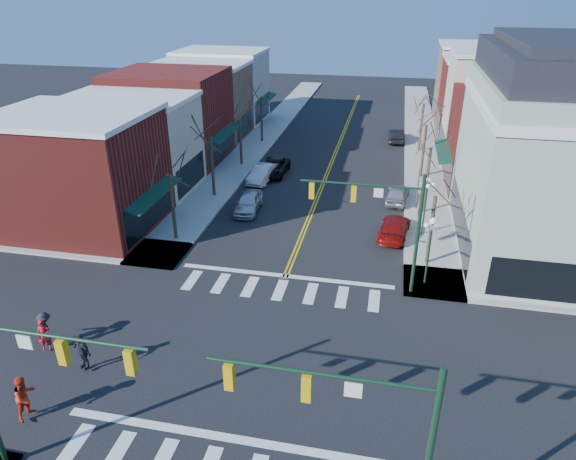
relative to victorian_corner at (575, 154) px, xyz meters
The scene contains 36 objects.
ground 22.95m from the victorian_corner, 138.69° to the right, with size 160.00×160.00×0.00m, color black.
sidewalk_left 26.67m from the victorian_corner, 167.71° to the left, with size 3.50×70.00×0.15m, color #9E9B93.
sidewalk_right 11.56m from the victorian_corner, 144.64° to the left, with size 3.50×70.00×0.15m, color #9E9B93.
bldg_left_brick_a 32.23m from the victorian_corner, behind, with size 10.00×8.50×8.00m, color maroon.
bldg_left_stucco_a 32.52m from the victorian_corner, behind, with size 10.00×7.00×7.50m, color beige.
bldg_left_brick_b 34.62m from the victorian_corner, 157.89° to the left, with size 10.00×9.00×8.50m, color maroon.
bldg_left_tan 38.51m from the victorian_corner, 146.41° to the left, with size 10.00×7.50×7.80m, color #9C7956.
bldg_left_stucco_b 43.26m from the victorian_corner, 137.82° to the left, with size 10.00×8.00×8.20m, color beige.
bldg_right_brick_a 11.60m from the victorian_corner, 95.08° to the left, with size 10.00×8.50×8.00m, color maroon.
bldg_right_stucco 19.10m from the victorian_corner, 93.01° to the left, with size 10.00×7.00×10.00m, color beige.
bldg_right_brick_b 26.63m from the victorian_corner, 92.16° to the left, with size 10.00×8.00×8.50m, color maroon.
bldg_right_tan 34.58m from the victorian_corner, 91.66° to the left, with size 10.00×8.00×9.00m, color #9C7956.
victorian_corner is the anchor object (origin of this frame).
traffic_mast_near_left 31.14m from the victorian_corner, 135.19° to the right, with size 6.60×0.28×7.20m.
traffic_mast_near_right 24.56m from the victorian_corner, 116.57° to the right, with size 6.60×0.28×7.20m.
traffic_mast_far_right 13.20m from the victorian_corner, 147.05° to the right, with size 6.60×0.28×7.20m.
lamppost_corner 10.89m from the victorian_corner, 144.14° to the right, with size 0.36×0.36×4.33m.
lamppost_midblock 9.10m from the victorian_corner, behind, with size 0.36×0.36×4.33m.
tree_left_a 25.51m from the victorian_corner, behind, with size 0.24×0.24×4.76m, color #382B21.
tree_left_b 25.64m from the victorian_corner, 169.76° to the left, with size 0.24×0.24×5.04m, color #382B21.
tree_left_c 28.20m from the victorian_corner, 153.34° to the left, with size 0.24×0.24×4.55m, color #382B21.
tree_left_d 32.53m from the victorian_corner, 140.54° to the left, with size 0.24×0.24×4.90m, color #382B21.
tree_right_a 9.84m from the victorian_corner, 156.63° to the right, with size 0.24×0.24×4.62m, color #382B21.
tree_right_b 10.12m from the victorian_corner, 150.95° to the left, with size 0.24×0.24×5.18m, color #382B21.
tree_right_c 15.49m from the victorian_corner, 122.94° to the left, with size 0.24×0.24×4.83m, color #382B21.
tree_right_d 22.43m from the victorian_corner, 111.56° to the left, with size 0.24×0.24×4.97m, color #382B21.
car_left_near 22.22m from the victorian_corner, behind, with size 1.70×4.22×1.44m, color silver.
car_left_mid 24.29m from the victorian_corner, 158.17° to the left, with size 1.51×4.32×1.43m, color silver.
car_left_far 24.54m from the victorian_corner, 153.47° to the left, with size 2.27×4.92×1.37m, color black.
car_right_near 11.83m from the victorian_corner, behind, with size 1.87×4.59×1.33m, color #99100D.
car_right_mid 13.36m from the victorian_corner, 147.66° to the left, with size 1.65×4.11×1.40m, color #B2B3B7.
car_right_far 26.57m from the victorian_corner, 113.93° to the left, with size 1.51×4.33×1.43m, color black.
pedestrian_red_a 31.25m from the victorian_corner, 148.90° to the right, with size 0.59×0.39×1.62m, color red.
pedestrian_red_b 31.89m from the victorian_corner, 141.04° to the right, with size 0.96×0.75×1.97m, color red.
pedestrian_dark_a 29.60m from the victorian_corner, 144.97° to the right, with size 1.07×0.45×1.83m, color black.
pedestrian_dark_b 31.18m from the victorian_corner, 149.72° to the right, with size 1.14×0.66×1.77m, color black.
Camera 1 is at (5.54, -18.28, 16.20)m, focal length 32.00 mm.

